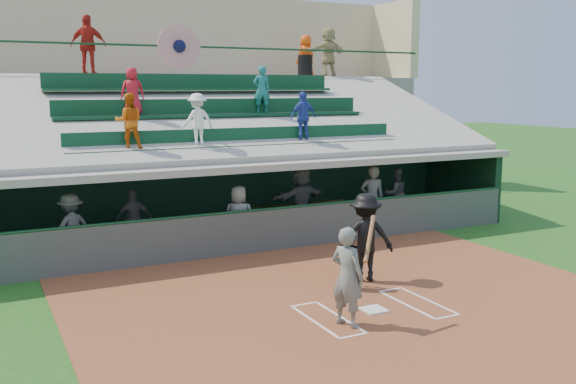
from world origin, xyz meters
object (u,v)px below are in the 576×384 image
home_plate (374,310)px  trash_bin (305,66)px  catcher (348,261)px  batter_at_plate (348,276)px

home_plate → trash_bin: size_ratio=0.50×
home_plate → catcher: 1.53m
batter_at_plate → trash_bin: 15.26m
home_plate → batter_at_plate: size_ratio=0.22×
trash_bin → batter_at_plate: bearing=-115.1°
home_plate → catcher: size_ratio=0.35×
batter_at_plate → trash_bin: trash_bin is taller
home_plate → catcher: (0.27, 1.38, 0.59)m
batter_at_plate → home_plate: bearing=26.2°
home_plate → batter_at_plate: (-0.86, -0.43, 0.89)m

